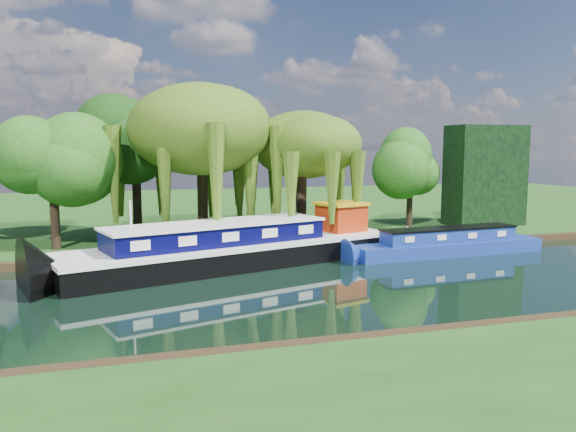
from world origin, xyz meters
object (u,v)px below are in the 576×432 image
object	(u,v)px
dutch_barge	(238,247)
red_dinghy	(180,274)
white_cruiser	(509,248)
narrowboat	(449,244)

from	to	relation	value
dutch_barge	red_dinghy	xyz separation A→B (m)	(-3.39, -1.30, -1.04)
dutch_barge	white_cruiser	distance (m)	18.63
narrowboat	red_dinghy	size ratio (longest dim) A/B	3.82
narrowboat	white_cruiser	bearing A→B (deg)	7.06
dutch_barge	white_cruiser	size ratio (longest dim) A/B	8.87
narrowboat	white_cruiser	world-z (taller)	narrowboat
dutch_barge	red_dinghy	distance (m)	3.78
dutch_barge	narrowboat	xyz separation A→B (m)	(13.33, -0.70, -0.37)
white_cruiser	dutch_barge	bearing A→B (deg)	102.82
white_cruiser	narrowboat	bearing A→B (deg)	112.39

